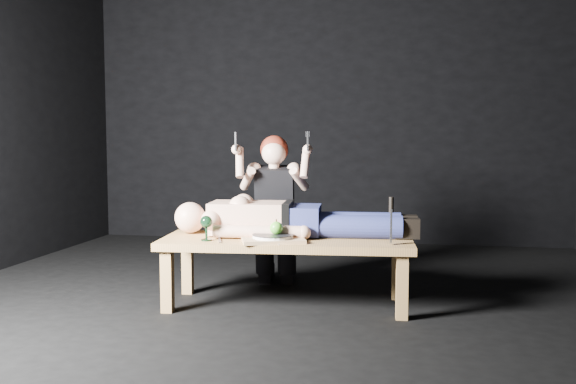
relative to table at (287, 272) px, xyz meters
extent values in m
plane|color=black|center=(-0.07, 0.16, -0.23)|extent=(5.00, 5.00, 0.00)
plane|color=black|center=(-0.07, 2.66, 1.27)|extent=(5.00, 0.00, 5.00)
cube|color=#A57A40|center=(0.00, 0.00, 0.00)|extent=(1.68, 0.74, 0.45)
cube|color=tan|center=(-0.06, -0.15, 0.24)|extent=(0.46, 0.39, 0.02)
cylinder|color=white|center=(-0.06, -0.15, 0.26)|extent=(0.33, 0.33, 0.02)
sphere|color=green|center=(-0.04, -0.14, 0.31)|extent=(0.08, 0.08, 0.08)
cube|color=#B2B2B7|center=(-0.40, -0.19, 0.23)|extent=(0.07, 0.17, 0.01)
cube|color=#B2B2B7|center=(0.03, -0.19, 0.23)|extent=(0.08, 0.17, 0.01)
cube|color=#B2B2B7|center=(0.07, -0.12, 0.23)|extent=(0.09, 0.16, 0.01)
camera|label=1|loc=(0.77, -4.08, 0.89)|focal=39.91mm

